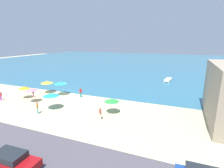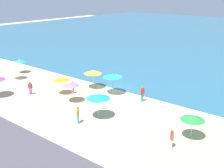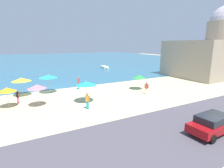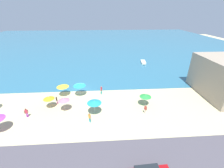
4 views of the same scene
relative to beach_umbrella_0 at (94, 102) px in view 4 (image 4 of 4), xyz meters
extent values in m
plane|color=#C8BB8C|center=(-3.50, 7.86, -2.27)|extent=(160.00, 160.00, 0.00)
cube|color=#2E6986|center=(-3.50, 62.86, -2.24)|extent=(150.00, 110.00, 0.05)
cylinder|color=#B2B2B7|center=(0.00, 0.00, -1.21)|extent=(0.05, 0.05, 2.11)
cone|color=teal|center=(0.00, 0.00, 0.00)|extent=(2.38, 2.38, 0.41)
sphere|color=silver|center=(0.00, 0.00, 0.24)|extent=(0.08, 0.08, 0.08)
cylinder|color=#B2B2B7|center=(-7.96, 2.24, -1.36)|extent=(0.05, 0.05, 1.81)
cone|color=orange|center=(-7.96, 2.24, -0.29)|extent=(1.88, 1.88, 0.42)
sphere|color=silver|center=(-7.96, 2.24, -0.05)|extent=(0.08, 0.08, 0.08)
cylinder|color=#B2B2B7|center=(-6.48, 6.32, -1.25)|extent=(0.05, 0.05, 2.03)
cone|color=yellow|center=(-6.48, 6.32, -0.07)|extent=(2.35, 2.35, 0.42)
sphere|color=silver|center=(-6.48, 6.32, 0.17)|extent=(0.08, 0.08, 0.08)
cylinder|color=#B2B2B7|center=(-3.17, 6.23, -1.17)|extent=(0.05, 0.05, 2.19)
cone|color=teal|center=(-3.17, 6.23, 0.09)|extent=(2.47, 2.47, 0.42)
sphere|color=silver|center=(-3.17, 6.23, 0.33)|extent=(0.08, 0.08, 0.08)
cylinder|color=#B2B2B7|center=(8.99, 1.93, -1.38)|extent=(0.05, 0.05, 1.77)
cone|color=green|center=(8.99, 1.93, -0.32)|extent=(2.07, 2.07, 0.46)
sphere|color=silver|center=(8.99, 1.93, -0.06)|extent=(0.08, 0.08, 0.08)
cylinder|color=#B2B2B7|center=(-5.12, 1.18, -1.25)|extent=(0.05, 0.05, 2.04)
cone|color=pink|center=(-5.12, 1.18, -0.07)|extent=(1.94, 1.94, 0.43)
sphere|color=silver|center=(-5.12, 1.18, 0.18)|extent=(0.08, 0.08, 0.08)
cylinder|color=#D5679E|center=(-7.08, 3.35, -1.89)|extent=(0.14, 0.14, 0.74)
cylinder|color=#D5679E|center=(-7.00, 3.19, -1.89)|extent=(0.14, 0.14, 0.74)
cube|color=black|center=(-7.04, 3.27, -1.23)|extent=(0.36, 0.42, 0.59)
sphere|color=brown|center=(-7.04, 3.27, -0.80)|extent=(0.22, 0.22, 0.22)
cylinder|color=brown|center=(-7.15, 3.48, -1.28)|extent=(0.09, 0.09, 0.53)
cylinder|color=brown|center=(-6.93, 3.05, -1.28)|extent=(0.09, 0.09, 0.53)
cylinder|color=teal|center=(1.15, 6.45, -1.82)|extent=(0.14, 0.14, 0.88)
cylinder|color=teal|center=(1.06, 6.30, -1.82)|extent=(0.14, 0.14, 0.88)
cube|color=#C32C3B|center=(1.11, 6.38, -1.03)|extent=(0.37, 0.42, 0.70)
sphere|color=#A37154|center=(1.11, 6.38, -0.56)|extent=(0.22, 0.22, 0.22)
cylinder|color=#A37154|center=(1.23, 6.59, -1.08)|extent=(0.09, 0.09, 0.63)
cylinder|color=#A37154|center=(0.99, 6.17, -1.08)|extent=(0.09, 0.09, 0.63)
cylinder|color=#F6DDC9|center=(8.35, -0.51, -1.87)|extent=(0.14, 0.14, 0.79)
cylinder|color=#F6DDC9|center=(8.46, -0.66, -1.87)|extent=(0.14, 0.14, 0.79)
cube|color=#C03F36|center=(8.40, -0.58, -1.17)|extent=(0.39, 0.42, 0.62)
sphere|color=#966A51|center=(8.40, -0.58, -0.73)|extent=(0.22, 0.22, 0.22)
cylinder|color=#966A51|center=(8.26, -0.39, -1.22)|extent=(0.09, 0.09, 0.56)
cylinder|color=#966A51|center=(8.55, -0.78, -1.22)|extent=(0.09, 0.09, 0.56)
cylinder|color=teal|center=(-0.74, -2.12, -1.85)|extent=(0.14, 0.14, 0.83)
cylinder|color=teal|center=(-0.63, -2.26, -1.85)|extent=(0.14, 0.14, 0.83)
cube|color=gold|center=(-0.69, -2.19, -1.11)|extent=(0.40, 0.42, 0.66)
sphere|color=#9A6951|center=(-0.69, -2.19, -0.65)|extent=(0.22, 0.22, 0.22)
cylinder|color=#9A6951|center=(-0.84, -2.00, -1.16)|extent=(0.09, 0.09, 0.59)
cylinder|color=#9A6951|center=(-0.54, -2.37, -1.16)|extent=(0.09, 0.09, 0.59)
cylinder|color=purple|center=(-10.95, -0.30, -1.87)|extent=(0.14, 0.14, 0.78)
cylinder|color=purple|center=(-10.81, -0.20, -1.87)|extent=(0.14, 0.14, 0.78)
cube|color=#BC3044|center=(-10.88, -0.25, -1.17)|extent=(0.42, 0.38, 0.62)
sphere|color=brown|center=(-10.88, -0.25, -0.73)|extent=(0.22, 0.22, 0.22)
cylinder|color=brown|center=(-11.08, -0.38, -1.22)|extent=(0.09, 0.09, 0.56)
cylinder|color=brown|center=(-10.68, -0.11, -1.22)|extent=(0.09, 0.09, 0.56)
cube|color=silver|center=(14.85, 25.73, -1.97)|extent=(1.75, 3.90, 0.50)
cube|color=silver|center=(14.59, 23.66, -1.92)|extent=(0.78, 0.53, 0.30)
cube|color=silver|center=(14.85, 25.73, -1.68)|extent=(1.83, 3.91, 0.08)
camera|label=1|loc=(17.71, -19.70, 7.90)|focal=28.00mm
camera|label=2|loc=(17.18, -19.25, 9.95)|focal=45.00mm
camera|label=3|loc=(-6.63, -18.59, 4.33)|focal=28.00mm
camera|label=4|loc=(1.52, -20.55, 13.31)|focal=24.00mm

